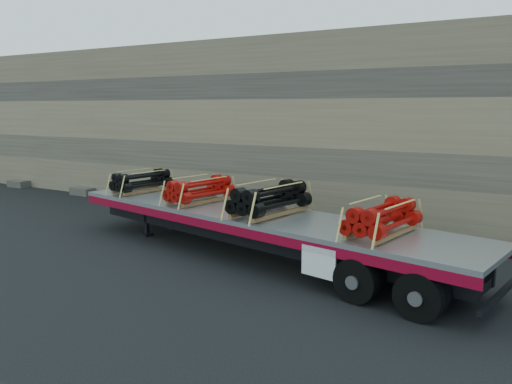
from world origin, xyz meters
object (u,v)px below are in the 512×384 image
bundle_front (142,182)px  bundle_rear (382,219)px  bundle_midrear (270,200)px  bundle_midfront (200,190)px  trailer (254,234)px

bundle_front → bundle_rear: bearing=0.0°
bundle_rear → bundle_midrear: bearing=-180.0°
bundle_midfront → bundle_midrear: size_ratio=0.89×
bundle_midfront → trailer: bearing=0.0°
trailer → bundle_rear: size_ratio=6.22×
bundle_front → bundle_midfront: 3.00m
trailer → bundle_rear: bearing=0.0°
bundle_midrear → bundle_rear: bearing=0.0°
trailer → bundle_midfront: size_ratio=6.27×
bundle_front → bundle_midfront: bundle_midfront is taller
bundle_front → bundle_rear: (9.08, -1.75, 0.02)m
trailer → bundle_front: size_ratio=6.58×
bundle_midrear → bundle_rear: size_ratio=1.11×
bundle_midfront → bundle_midrear: bundle_midrear is taller
bundle_midfront → bundle_midrear: (2.80, -0.54, 0.05)m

